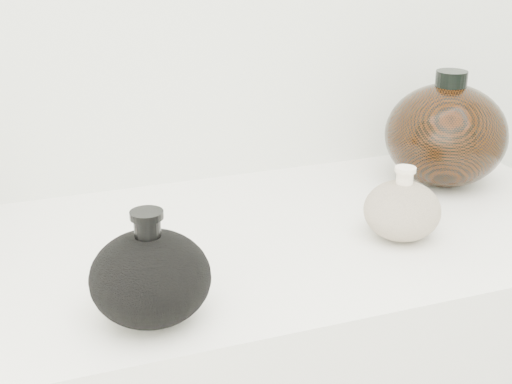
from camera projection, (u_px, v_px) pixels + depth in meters
name	position (u px, v px, depth m)	size (l,w,h in m)	color
black_gourd_vase	(150.00, 277.00, 0.79)	(0.17, 0.17, 0.13)	black
cream_gourd_vase	(402.00, 210.00, 1.00)	(0.11, 0.11, 0.11)	beige
right_round_pot	(446.00, 134.00, 1.18)	(0.24, 0.24, 0.19)	black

